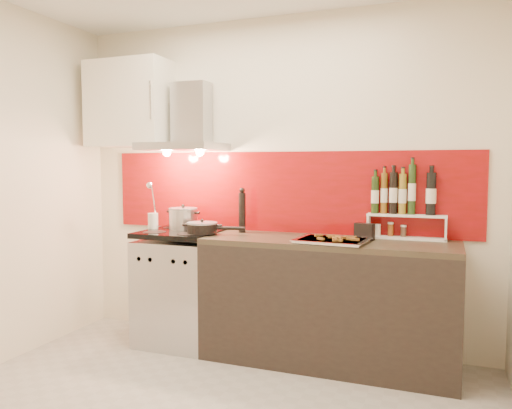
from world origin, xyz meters
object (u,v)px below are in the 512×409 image
at_px(baking_tray, 332,240).
at_px(pepper_mill, 242,211).
at_px(range_stove, 181,288).
at_px(saute_pan, 203,228).
at_px(counter, 328,301).
at_px(stock_pot, 183,218).

bearing_deg(baking_tray, pepper_mill, 161.74).
bearing_deg(range_stove, saute_pan, -16.92).
relative_size(counter, baking_tray, 3.53).
bearing_deg(baking_tray, counter, 114.12).
height_order(counter, pepper_mill, pepper_mill).
height_order(saute_pan, pepper_mill, pepper_mill).
distance_m(saute_pan, baking_tray, 1.01).
height_order(stock_pot, baking_tray, stock_pot).
height_order(stock_pot, pepper_mill, pepper_mill).
height_order(range_stove, counter, range_stove).
distance_m(range_stove, stock_pot, 0.57).
xyz_separation_m(saute_pan, baking_tray, (1.01, -0.04, -0.04)).
height_order(saute_pan, baking_tray, saute_pan).
bearing_deg(stock_pot, pepper_mill, 4.45).
height_order(range_stove, saute_pan, saute_pan).
relative_size(range_stove, counter, 0.51).
relative_size(counter, saute_pan, 3.99).
distance_m(stock_pot, saute_pan, 0.33).
relative_size(range_stove, pepper_mill, 2.55).
distance_m(pepper_mill, baking_tray, 0.84).
xyz_separation_m(range_stove, counter, (1.20, 0.00, 0.01)).
distance_m(counter, saute_pan, 1.09).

